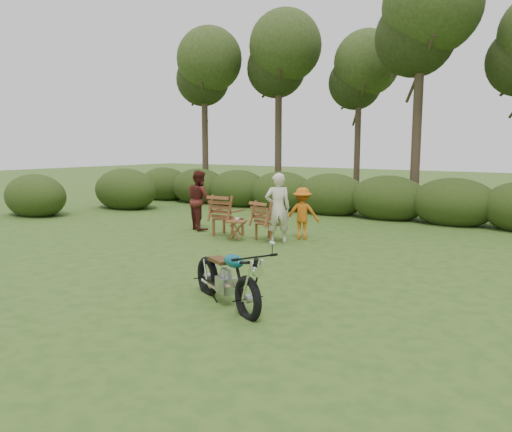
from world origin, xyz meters
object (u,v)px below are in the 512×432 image
Objects in this scene: cup at (237,219)px; adult_a at (277,243)px; motorcycle at (226,304)px; adult_b at (200,229)px; lawn_chair_right at (270,240)px; lawn_chair_left at (228,236)px; side_table at (236,231)px; child at (302,239)px.

adult_a is at bearing 20.65° from cup.
adult_b is at bearing 159.87° from motorcycle.
lawn_chair_right is 0.91× the size of lawn_chair_left.
cup is at bearing -8.60° from side_table.
child is at bearing 133.05° from motorcycle.
lawn_chair_left is at bearing -3.43° from child.
side_table is 1.08m from adult_a.
adult_a is at bearing 138.63° from motorcycle.
lawn_chair_right is at bearing -158.67° from adult_b.
child is at bearing -120.55° from lawn_chair_right.
lawn_chair_right is 0.58× the size of adult_a.
motorcycle is 1.90× the size of lawn_chair_right.
cup is at bearing 140.46° from lawn_chair_left.
lawn_chair_left is (-3.47, 4.46, 0.00)m from motorcycle.
motorcycle is 1.74× the size of lawn_chair_left.
adult_b is (-2.49, 0.21, 0.00)m from lawn_chair_right.
adult_b is (-1.82, 0.72, -0.25)m from side_table.
lawn_chair_right is (-2.21, 4.56, 0.00)m from motorcycle.
lawn_chair_left is 9.53× the size of cup.
child is (-1.66, 5.17, 0.00)m from motorcycle.
adult_a is 1.02× the size of adult_b.
cup is at bearing -21.05° from adult_a.
cup is 0.09× the size of child.
cup is (0.03, -0.01, 0.29)m from side_table.
motorcycle is 1.43× the size of child.
lawn_chair_left is at bearing 144.30° from side_table.
lawn_chair_right is at bearing 37.08° from side_table.
motorcycle is 4.98m from cup.
child reaches higher than side_table.
lawn_chair_right is at bearing 38.79° from cup.
lawn_chair_right is 8.72× the size of cup.
child is at bearing -149.15° from adult_a.
lawn_chair_right is 0.75× the size of child.
cup is (0.61, -0.42, 0.54)m from lawn_chair_left.
cup is 0.07× the size of adult_a.
motorcycle is at bearing 127.36° from lawn_chair_right.
lawn_chair_left reaches higher than side_table.
adult_a is (0.99, 0.35, -0.25)m from side_table.
adult_b reaches higher than side_table.
motorcycle is 1.10× the size of adult_a.
adult_a reaches higher than lawn_chair_right.
cup is (-2.85, 4.04, 0.54)m from motorcycle.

